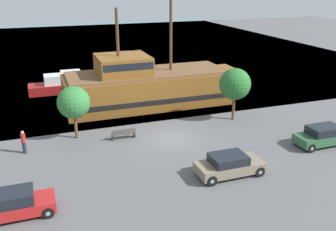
{
  "coord_description": "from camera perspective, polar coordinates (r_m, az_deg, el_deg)",
  "views": [
    {
      "loc": [
        -9.47,
        -25.35,
        11.84
      ],
      "look_at": [
        0.34,
        2.0,
        1.2
      ],
      "focal_mm": 40.0,
      "sensor_mm": 36.0,
      "label": 1
    }
  ],
  "objects": [
    {
      "name": "fire_hydrant",
      "position": [
        32.07,
        20.39,
        -2.09
      ],
      "size": [
        0.42,
        0.25,
        0.76
      ],
      "color": "red",
      "rests_on": "ground_plane"
    },
    {
      "name": "bench_promenade_east",
      "position": [
        29.5,
        -6.79,
        -2.76
      ],
      "size": [
        1.87,
        0.45,
        0.85
      ],
      "color": "#4C4742",
      "rests_on": "ground_plane"
    },
    {
      "name": "tree_row_mideast",
      "position": [
        33.03,
        10.16,
        4.72
      ],
      "size": [
        2.75,
        2.75,
        4.64
      ],
      "color": "brown",
      "rests_on": "ground_plane"
    },
    {
      "name": "moored_boat_outer",
      "position": [
        47.04,
        -14.15,
        5.6
      ],
      "size": [
        5.81,
        2.09,
        1.43
      ],
      "color": "#B7B2A8",
      "rests_on": "water_surface"
    },
    {
      "name": "pirate_ship",
      "position": [
        37.01,
        -3.25,
        4.58
      ],
      "size": [
        17.39,
        5.89,
        10.49
      ],
      "color": "brown",
      "rests_on": "water_surface"
    },
    {
      "name": "parked_car_curb_rear",
      "position": [
        24.3,
        9.32,
        -7.44
      ],
      "size": [
        4.32,
        1.95,
        1.41
      ],
      "color": "#7F705B",
      "rests_on": "ground_plane"
    },
    {
      "name": "tree_row_east",
      "position": [
        29.54,
        -14.18,
        1.92
      ],
      "size": [
        2.52,
        2.52,
        4.2
      ],
      "color": "brown",
      "rests_on": "ground_plane"
    },
    {
      "name": "water_surface",
      "position": [
        70.98,
        -11.98,
        10.08
      ],
      "size": [
        80.0,
        80.0,
        0.0
      ],
      "primitive_type": "plane",
      "color": "slate",
      "rests_on": "ground"
    },
    {
      "name": "pedestrian_walking_near",
      "position": [
        28.73,
        -21.15,
        -3.77
      ],
      "size": [
        0.32,
        0.32,
        1.71
      ],
      "color": "#232838",
      "rests_on": "ground_plane"
    },
    {
      "name": "parked_car_curb_mid",
      "position": [
        30.55,
        22.74,
        -2.84
      ],
      "size": [
        4.67,
        1.82,
        1.5
      ],
      "color": "#2D5B38",
      "rests_on": "ground_plane"
    },
    {
      "name": "moored_boat_dockside",
      "position": [
        43.17,
        -15.66,
        4.46
      ],
      "size": [
        7.64,
        2.34,
        2.0
      ],
      "color": "maroon",
      "rests_on": "water_surface"
    },
    {
      "name": "ground_plane",
      "position": [
        29.53,
        0.69,
        -3.52
      ],
      "size": [
        160.0,
        160.0,
        0.0
      ],
      "primitive_type": "plane",
      "color": "#5B5B5E"
    },
    {
      "name": "parked_car_curb_front",
      "position": [
        21.7,
        -22.12,
        -12.39
      ],
      "size": [
        3.87,
        1.79,
        1.46
      ],
      "color": "#B21E1E",
      "rests_on": "ground_plane"
    }
  ]
}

